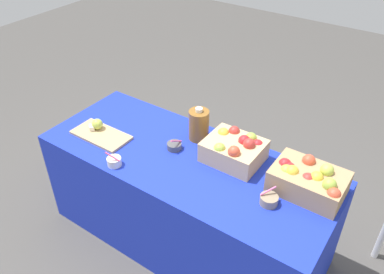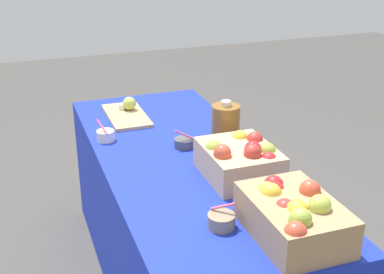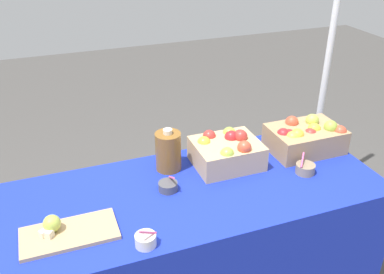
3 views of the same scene
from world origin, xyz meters
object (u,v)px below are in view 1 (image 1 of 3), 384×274
object	(u,v)px
apple_crate_left	(308,180)
apple_crate_middle	(235,149)
cider_jug	(199,125)
cutting_board_front	(100,132)
sample_bowl_near	(114,161)
sample_bowl_far	(269,200)
sample_bowl_mid	(174,146)

from	to	relation	value
apple_crate_left	apple_crate_middle	size ratio (longest dim) A/B	1.16
apple_crate_left	cider_jug	world-z (taller)	cider_jug
cutting_board_front	sample_bowl_near	world-z (taller)	sample_bowl_near
cider_jug	sample_bowl_near	bearing A→B (deg)	-116.78
sample_bowl_near	sample_bowl_far	world-z (taller)	sample_bowl_near
cutting_board_front	cider_jug	bearing A→B (deg)	31.53
apple_crate_left	apple_crate_middle	world-z (taller)	apple_crate_left
apple_crate_left	cider_jug	distance (m)	0.78
sample_bowl_far	cider_jug	distance (m)	0.71
apple_crate_left	cider_jug	xyz separation A→B (m)	(-0.78, 0.08, 0.02)
sample_bowl_mid	cider_jug	xyz separation A→B (m)	(0.06, 0.19, 0.08)
apple_crate_middle	sample_bowl_far	bearing A→B (deg)	-33.55
sample_bowl_mid	sample_bowl_far	bearing A→B (deg)	-8.20
apple_crate_middle	sample_bowl_near	distance (m)	0.74
cutting_board_front	sample_bowl_mid	bearing A→B (deg)	17.66
sample_bowl_mid	cider_jug	distance (m)	0.21
sample_bowl_mid	sample_bowl_far	size ratio (longest dim) A/B	1.00
sample_bowl_mid	apple_crate_left	bearing A→B (deg)	7.12
cider_jug	sample_bowl_far	bearing A→B (deg)	-24.04
apple_crate_left	sample_bowl_far	distance (m)	0.25
sample_bowl_mid	cider_jug	size ratio (longest dim) A/B	0.43
apple_crate_left	sample_bowl_far	bearing A→B (deg)	-121.88
cutting_board_front	sample_bowl_far	bearing A→B (deg)	2.72
apple_crate_middle	sample_bowl_mid	world-z (taller)	apple_crate_middle
sample_bowl_far	cider_jug	world-z (taller)	cider_jug
apple_crate_left	apple_crate_middle	distance (m)	0.47
cider_jug	apple_crate_middle	bearing A→B (deg)	-11.44
apple_crate_middle	sample_bowl_mid	distance (m)	0.39
apple_crate_left	cutting_board_front	bearing A→B (deg)	-168.83
apple_crate_left	sample_bowl_mid	world-z (taller)	apple_crate_left
apple_crate_left	sample_bowl_mid	distance (m)	0.85
sample_bowl_near	sample_bowl_far	bearing A→B (deg)	14.43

